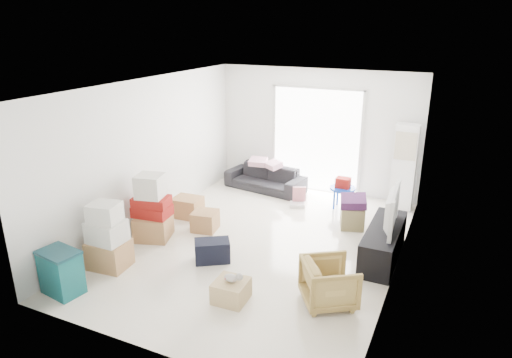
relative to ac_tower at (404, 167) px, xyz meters
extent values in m
cube|color=white|center=(-1.95, -2.65, -0.99)|extent=(4.50, 6.00, 0.24)
cube|color=white|center=(-1.95, -2.65, 1.95)|extent=(4.50, 6.00, 0.24)
cube|color=white|center=(-1.95, 0.47, 0.48)|extent=(4.50, 0.24, 2.70)
cube|color=white|center=(-1.95, -5.77, 0.48)|extent=(4.50, 0.24, 2.70)
cube|color=white|center=(-4.32, -2.65, 0.48)|extent=(0.24, 6.00, 2.70)
cube|color=white|center=(0.42, -2.65, 0.48)|extent=(0.24, 6.00, 2.70)
cube|color=white|center=(-1.95, 0.33, 0.27)|extent=(2.00, 0.01, 2.30)
cube|color=silver|center=(-2.95, 0.32, 0.27)|extent=(0.06, 0.04, 2.30)
cube|color=silver|center=(-0.95, 0.32, 0.27)|extent=(0.06, 0.04, 2.30)
cube|color=silver|center=(-1.95, 0.32, 1.42)|extent=(2.10, 0.04, 0.06)
cube|color=white|center=(0.00, 0.00, 0.00)|extent=(0.45, 0.30, 1.75)
cube|color=black|center=(0.05, -2.28, -0.60)|extent=(0.49, 1.63, 0.54)
imported|color=black|center=(0.05, -2.28, -0.26)|extent=(0.71, 1.15, 0.15)
imported|color=black|center=(-2.95, -0.15, -0.52)|extent=(1.87, 0.79, 0.71)
cube|color=#D59BB2|center=(-3.16, -0.10, -0.11)|extent=(0.38, 0.32, 0.11)
cube|color=#D59BB2|center=(-2.75, -0.17, -0.11)|extent=(0.42, 0.40, 0.11)
imported|color=tan|center=(-0.38, -3.86, -0.53)|extent=(0.90, 0.91, 0.69)
cube|color=#0D5358|center=(-3.85, -5.18, -0.72)|extent=(0.60, 0.46, 0.30)
cube|color=#0D5358|center=(-3.85, -5.18, -0.42)|extent=(0.60, 0.46, 0.30)
cube|color=#0C333D|center=(-3.85, -5.18, -0.25)|extent=(0.62, 0.48, 0.04)
cube|color=#AF844F|center=(-3.75, -4.34, -0.66)|extent=(0.62, 0.53, 0.43)
cube|color=white|center=(-3.75, -4.34, -0.27)|extent=(0.53, 0.44, 0.34)
cube|color=white|center=(-3.75, -4.34, 0.04)|extent=(0.50, 0.46, 0.29)
cube|color=#AF844F|center=(-3.75, -3.23, -0.67)|extent=(0.72, 0.72, 0.42)
cube|color=maroon|center=(-3.75, -3.23, -0.36)|extent=(0.67, 0.49, 0.19)
cube|color=maroon|center=(-3.75, -3.23, -0.19)|extent=(0.67, 0.51, 0.17)
cube|color=white|center=(-3.75, -3.23, 0.10)|extent=(0.52, 0.51, 0.40)
cube|color=#AF844F|center=(-3.72, -2.18, -0.68)|extent=(0.56, 0.48, 0.39)
cube|color=#AF844F|center=(-3.09, -2.57, -0.70)|extent=(0.50, 0.50, 0.36)
cube|color=black|center=(-2.39, -3.51, -0.70)|extent=(0.64, 0.58, 0.35)
cube|color=olive|center=(-0.67, -1.34, -0.67)|extent=(0.52, 0.52, 0.42)
cube|color=#461E4D|center=(-0.67, -1.34, -0.39)|extent=(0.56, 0.56, 0.14)
cylinder|color=#0D39BB|center=(-1.09, -0.50, -0.44)|extent=(0.52, 0.52, 0.04)
cylinder|color=#0D39BB|center=(-0.96, -0.37, -0.67)|extent=(0.04, 0.04, 0.41)
cylinder|color=#0D39BB|center=(-1.22, -0.37, -0.67)|extent=(0.04, 0.04, 0.41)
cylinder|color=#0D39BB|center=(-1.22, -0.63, -0.67)|extent=(0.04, 0.04, 0.41)
cylinder|color=#0D39BB|center=(-0.96, -0.63, -0.67)|extent=(0.04, 0.04, 0.41)
cube|color=maroon|center=(-1.09, -0.50, -0.32)|extent=(0.28, 0.22, 0.20)
cube|color=silver|center=(-1.94, -0.80, -0.84)|extent=(0.37, 0.35, 0.07)
cube|color=#CF6E7C|center=(-1.94, -0.69, -0.64)|extent=(0.26, 0.14, 0.32)
cube|color=#D6B37B|center=(-1.61, -4.35, -0.73)|extent=(0.46, 0.46, 0.29)
ellipsoid|color=#B2ADA8|center=(-1.61, -4.35, -0.53)|extent=(0.20, 0.14, 0.11)
cube|color=#AD1320|center=(-1.61, -4.35, -0.52)|extent=(0.14, 0.11, 0.03)
sphere|color=#B2ADA8|center=(-1.50, -4.32, -0.50)|extent=(0.10, 0.10, 0.10)
camera|label=1|loc=(0.96, -9.09, 2.75)|focal=32.00mm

